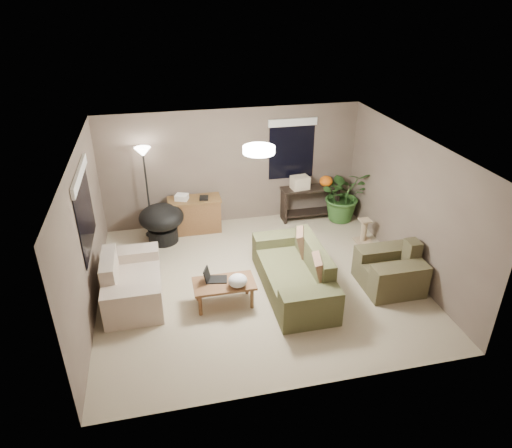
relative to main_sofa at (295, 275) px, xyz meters
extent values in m
plane|color=tan|center=(-0.56, 0.37, -0.29)|extent=(5.50, 5.50, 0.00)
plane|color=white|center=(-0.56, 0.37, 2.21)|extent=(5.50, 5.50, 0.00)
plane|color=#6B5B4E|center=(-0.56, 2.87, 0.96)|extent=(5.50, 0.00, 5.50)
plane|color=#6B5B4E|center=(-0.56, -2.13, 0.96)|extent=(5.50, 0.00, 5.50)
plane|color=#6B5B4E|center=(-3.31, 0.37, 0.96)|extent=(0.00, 5.00, 5.00)
plane|color=#6B5B4E|center=(2.19, 0.37, 0.96)|extent=(0.00, 5.00, 5.00)
cube|color=#4F5130|center=(-0.04, 0.00, -0.08)|extent=(0.95, 1.48, 0.42)
cube|color=#444529|center=(0.32, 0.00, 0.34)|extent=(0.22, 1.48, 0.43)
cube|color=#4A4B2D|center=(-0.04, -0.92, 0.01)|extent=(0.95, 0.36, 0.60)
cube|color=#4E4F2F|center=(-0.04, 0.92, 0.01)|extent=(0.95, 0.36, 0.60)
cube|color=#8C7251|center=(0.26, -0.45, 0.36)|extent=(0.32, 0.49, 0.47)
cube|color=#8C7251|center=(0.26, 0.45, 0.36)|extent=(0.36, 0.50, 0.47)
cube|color=beige|center=(-2.70, 0.34, -0.08)|extent=(0.90, 0.88, 0.42)
cube|color=beige|center=(-3.04, 0.34, 0.34)|extent=(0.22, 0.88, 0.43)
cube|color=beige|center=(-2.70, -0.28, 0.01)|extent=(0.90, 0.36, 0.60)
cube|color=beige|center=(-2.70, 0.96, 0.01)|extent=(0.90, 0.36, 0.60)
cube|color=#453F29|center=(1.62, -0.25, -0.08)|extent=(0.95, 0.28, 0.42)
cube|color=#4E482F|center=(1.99, -0.25, 0.34)|extent=(0.22, 0.28, 0.43)
cube|color=brown|center=(1.62, -0.57, 0.01)|extent=(0.95, 0.36, 0.60)
cube|color=#49432B|center=(1.62, 0.07, 0.01)|extent=(0.95, 0.36, 0.60)
cube|color=brown|center=(-1.25, -0.13, 0.11)|extent=(1.00, 0.55, 0.04)
cylinder|color=brown|center=(-1.67, -0.33, -0.10)|extent=(0.06, 0.06, 0.38)
cylinder|color=brown|center=(-0.83, -0.33, -0.10)|extent=(0.06, 0.06, 0.38)
cylinder|color=brown|center=(-1.67, 0.07, -0.10)|extent=(0.06, 0.06, 0.38)
cylinder|color=brown|center=(-0.83, 0.07, -0.10)|extent=(0.06, 0.06, 0.38)
cube|color=black|center=(-1.35, -0.03, 0.13)|extent=(0.37, 0.29, 0.02)
cube|color=black|center=(-1.51, -0.03, 0.25)|extent=(0.15, 0.24, 0.22)
ellipsoid|color=white|center=(-1.05, -0.28, 0.23)|extent=(0.32, 0.29, 0.22)
cube|color=brown|center=(-1.45, 2.53, 0.06)|extent=(1.05, 0.45, 0.71)
cube|color=brown|center=(-1.45, 2.53, 0.44)|extent=(1.10, 0.50, 0.04)
cube|color=silver|center=(-1.70, 2.53, 0.52)|extent=(0.31, 0.28, 0.12)
cube|color=black|center=(-1.25, 2.48, 0.48)|extent=(0.21, 0.25, 0.04)
cube|color=black|center=(1.11, 2.56, 0.44)|extent=(1.30, 0.40, 0.04)
cube|color=black|center=(0.51, 2.56, 0.06)|extent=(0.05, 0.38, 0.71)
cube|color=black|center=(1.71, 2.56, 0.06)|extent=(0.05, 0.38, 0.71)
cube|color=black|center=(1.11, 2.56, -0.14)|extent=(1.25, 0.36, 0.03)
ellipsoid|color=orange|center=(1.46, 2.56, 0.57)|extent=(0.33, 0.33, 0.23)
cube|color=beige|center=(0.86, 2.56, 0.59)|extent=(0.40, 0.32, 0.28)
cylinder|color=black|center=(-2.15, 2.21, -0.14)|extent=(0.60, 0.60, 0.30)
ellipsoid|color=black|center=(-2.15, 2.21, 0.26)|extent=(0.97, 0.97, 0.50)
cylinder|color=black|center=(-2.37, 2.56, -0.28)|extent=(0.28, 0.28, 0.02)
cylinder|color=black|center=(-2.37, 2.56, 0.61)|extent=(0.04, 0.04, 1.78)
cone|color=white|center=(-2.37, 2.56, 1.53)|extent=(0.32, 0.32, 0.18)
cylinder|color=white|center=(-0.56, 0.37, 2.15)|extent=(0.50, 0.50, 0.10)
imported|color=#2D5923|center=(1.82, 2.36, 0.18)|extent=(1.09, 1.21, 0.94)
cube|color=tan|center=(1.86, 1.30, -0.28)|extent=(0.32, 0.32, 0.03)
cylinder|color=tan|center=(1.86, 1.30, -0.04)|extent=(0.12, 0.12, 0.44)
cube|color=tan|center=(1.86, 1.30, 0.19)|extent=(0.22, 0.22, 0.03)
cube|color=black|center=(-3.30, 0.67, 1.26)|extent=(0.01, 1.50, 1.30)
cube|color=white|center=(-3.28, 0.67, 1.86)|extent=(0.05, 1.56, 0.16)
cube|color=black|center=(0.74, 2.86, 1.26)|extent=(1.00, 0.01, 1.30)
cube|color=white|center=(0.74, 2.84, 1.86)|extent=(1.06, 0.05, 0.16)
camera|label=1|loc=(-2.08, -6.20, 4.38)|focal=32.00mm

